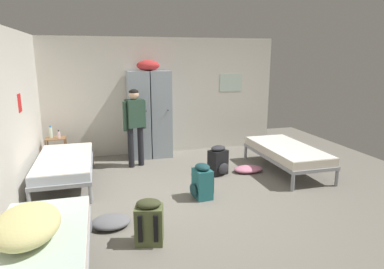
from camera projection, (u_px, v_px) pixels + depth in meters
The scene contains 16 objects.
ground_plane at pixel (197, 198), 5.25m from camera, with size 8.67×8.67×0.00m, color slate.
room_backdrop at pixel (103, 107), 5.88m from camera, with size 5.22×5.48×2.55m.
locker_bank at pixel (149, 113), 7.21m from camera, with size 0.90×0.55×2.07m.
shelf_unit at pixel (57, 149), 6.73m from camera, with size 0.38×0.30×0.57m.
bed_right at pixel (287, 152), 6.39m from camera, with size 0.90×1.90×0.49m.
bed_left_rear at pixel (65, 163), 5.71m from camera, with size 0.90×1.90×0.49m.
bed_left_front at pixel (39, 249), 3.16m from camera, with size 0.90×1.90×0.49m.
bedding_heap at pixel (27, 225), 3.10m from camera, with size 0.59×0.84×0.29m.
person_traveler at pixel (135, 121), 6.55m from camera, with size 0.46×0.30×1.54m.
water_bottle at pixel (51, 132), 6.65m from camera, with size 0.06×0.06×0.24m.
lotion_bottle at pixel (59, 135), 6.64m from camera, with size 0.06×0.06×0.16m.
backpack_olive at pixel (149, 222), 3.93m from camera, with size 0.37×0.38×0.55m.
backpack_black at pixel (218, 161), 6.23m from camera, with size 0.39×0.40×0.55m.
backpack_teal at pixel (202, 182), 5.19m from camera, with size 0.36×0.34×0.55m.
clothes_pile_grey at pixel (111, 222), 4.35m from camera, with size 0.50×0.43×0.13m.
clothes_pile_pink at pixel (248, 169), 6.41m from camera, with size 0.55×0.37×0.11m.
Camera 1 is at (-1.37, -4.69, 2.15)m, focal length 31.55 mm.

